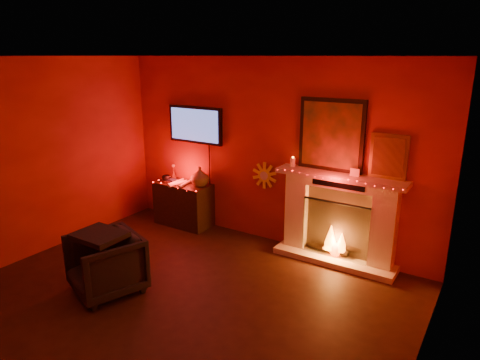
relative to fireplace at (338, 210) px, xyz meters
The scene contains 6 objects.
room 2.72m from the fireplace, 115.53° to the right, with size 5.00×5.00×5.00m.
fireplace is the anchor object (origin of this frame).
tv 2.61m from the fireplace, behind, with size 1.00×0.07×1.24m.
sunburst_clock 1.23m from the fireplace, behind, with size 0.40×0.03×0.40m.
console_table 2.58m from the fireplace, behind, with size 0.93×0.54×1.02m.
armchair 3.03m from the fireplace, 131.55° to the right, with size 0.75×0.78×0.71m, color black.
Camera 1 is at (2.92, -2.83, 2.71)m, focal length 32.00 mm.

